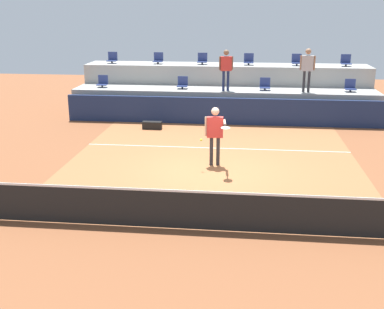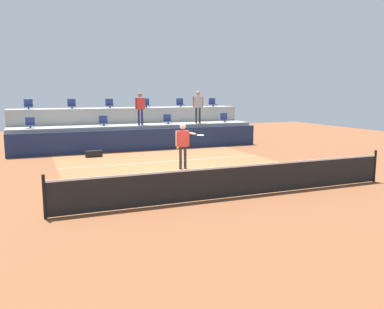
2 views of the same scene
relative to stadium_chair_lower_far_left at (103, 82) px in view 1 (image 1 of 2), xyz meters
name	(u,v)px [view 1 (image 1 of 2)]	position (x,y,z in m)	size (l,w,h in m)	color
ground_plane	(211,171)	(5.35, -7.23, -1.46)	(40.00, 40.00, 0.00)	brown
court_inner_paint	(213,161)	(5.35, -6.23, -1.46)	(9.00, 10.00, 0.01)	#A36038
court_service_line	(216,148)	(5.35, -4.83, -1.46)	(9.00, 0.06, 0.00)	silver
tennis_net	(197,209)	(5.35, -11.23, -0.97)	(10.48, 0.08, 1.07)	black
sponsor_backboard	(222,111)	(5.35, -1.23, -0.91)	(13.00, 0.16, 1.10)	navy
seating_tier_lower	(224,103)	(5.35, 0.07, -0.84)	(13.00, 1.80, 1.25)	#9E9E99
seating_tier_upper	(226,87)	(5.35, 1.87, -0.41)	(13.00, 1.80, 2.10)	#9E9E99
stadium_chair_lower_far_left	(103,82)	(0.00, 0.00, 0.00)	(0.44, 0.40, 0.52)	#2D2D33
stadium_chair_lower_left	(183,84)	(3.56, 0.00, 0.00)	(0.44, 0.40, 0.52)	#2D2D33
stadium_chair_lower_right	(265,85)	(7.10, 0.00, 0.00)	(0.44, 0.40, 0.52)	#2D2D33
stadium_chair_lower_far_right	(350,86)	(10.64, 0.00, 0.00)	(0.44, 0.40, 0.52)	#2D2D33
stadium_chair_upper_far_left	(112,59)	(-0.02, 1.80, 0.85)	(0.44, 0.40, 0.52)	#2D2D33
stadium_chair_upper_left	(158,59)	(2.18, 1.80, 0.85)	(0.44, 0.40, 0.52)	#2D2D33
stadium_chair_upper_mid_left	(202,60)	(4.25, 1.80, 0.85)	(0.44, 0.40, 0.52)	#2D2D33
stadium_chair_upper_mid_right	(249,60)	(6.38, 1.80, 0.85)	(0.44, 0.40, 0.52)	#2D2D33
stadium_chair_upper_right	(297,61)	(8.54, 1.80, 0.85)	(0.44, 0.40, 0.52)	#2D2D33
stadium_chair_upper_far_right	(346,61)	(10.71, 1.80, 0.85)	(0.44, 0.40, 0.52)	#2D2D33
tennis_player	(215,130)	(5.43, -6.71, -0.35)	(0.80, 1.21, 1.80)	#2D2D33
spectator_in_grey	(226,66)	(5.45, -0.38, 0.82)	(0.60, 0.27, 1.71)	navy
spectator_in_white	(307,66)	(8.77, -0.38, 0.88)	(0.62, 0.27, 1.79)	#2D2D33
tennis_ball	(201,140)	(5.05, -7.11, -0.56)	(0.07, 0.07, 0.07)	#CCE033
equipment_bag	(152,125)	(2.65, -2.37, -1.31)	(0.76, 0.28, 0.30)	black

